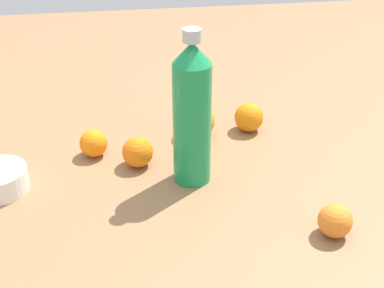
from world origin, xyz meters
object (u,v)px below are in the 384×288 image
object	(u,v)px
orange_1	(138,152)
orange_3	(197,121)
water_bottle	(192,113)
orange_4	(94,143)
orange_0	(335,221)
orange_2	(249,117)

from	to	relation	value
orange_1	orange_3	bearing A→B (deg)	126.84
orange_1	orange_3	size ratio (longest dim) A/B	0.82
water_bottle	orange_4	distance (m)	0.26
orange_1	orange_4	bearing A→B (deg)	-121.01
orange_0	orange_1	size ratio (longest dim) A/B	0.92
orange_1	orange_4	size ratio (longest dim) A/B	1.08
orange_2	orange_4	distance (m)	0.36
orange_3	water_bottle	bearing A→B (deg)	-12.59
orange_4	orange_1	bearing A→B (deg)	58.99
water_bottle	orange_3	world-z (taller)	water_bottle
orange_1	orange_3	xyz separation A→B (m)	(-0.11, 0.14, 0.01)
orange_3	orange_0	bearing A→B (deg)	24.93
orange_1	orange_2	xyz separation A→B (m)	(-0.12, 0.27, 0.00)
orange_2	orange_3	size ratio (longest dim) A/B	0.85
orange_2	orange_4	bearing A→B (deg)	-80.14
orange_2	orange_3	bearing A→B (deg)	-85.38
water_bottle	orange_2	bearing A→B (deg)	137.41
orange_3	orange_4	size ratio (longest dim) A/B	1.32
orange_0	orange_2	xyz separation A→B (m)	(-0.40, -0.06, 0.00)
water_bottle	orange_2	size ratio (longest dim) A/B	4.64
orange_0	orange_3	xyz separation A→B (m)	(-0.39, -0.18, 0.01)
orange_0	orange_2	distance (m)	0.40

